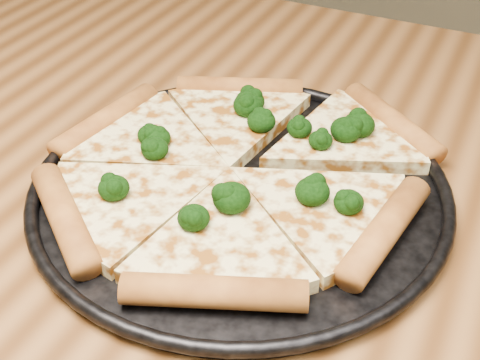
% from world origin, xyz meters
% --- Properties ---
extents(dining_table, '(1.20, 0.90, 0.75)m').
position_xyz_m(dining_table, '(0.00, 0.00, 0.66)').
color(dining_table, brown).
rests_on(dining_table, ground).
extents(pizza_pan, '(0.35, 0.35, 0.02)m').
position_xyz_m(pizza_pan, '(-0.01, 0.04, 0.76)').
color(pizza_pan, black).
rests_on(pizza_pan, dining_table).
extents(pizza, '(0.32, 0.34, 0.02)m').
position_xyz_m(pizza, '(-0.02, 0.05, 0.77)').
color(pizza, '#FCEA9A').
rests_on(pizza, pizza_pan).
extents(broccoli_florets, '(0.21, 0.20, 0.02)m').
position_xyz_m(broccoli_florets, '(-0.01, 0.07, 0.78)').
color(broccoli_florets, black).
rests_on(broccoli_florets, pizza).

